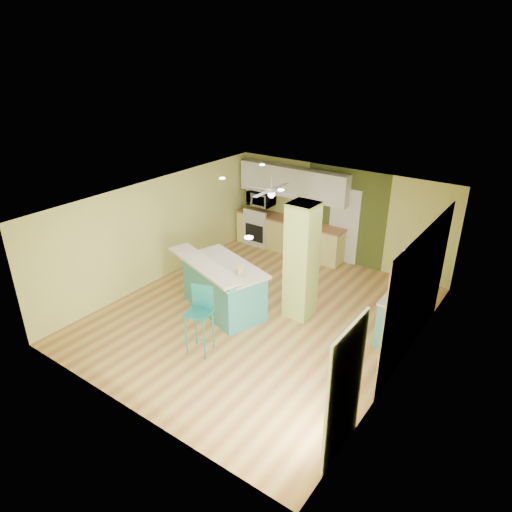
# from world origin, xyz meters

# --- Properties ---
(floor) EXTENTS (6.00, 7.00, 0.01)m
(floor) POSITION_xyz_m (0.00, 0.00, -0.01)
(floor) COLOR #A56D39
(floor) RESTS_ON ground
(ceiling) EXTENTS (6.00, 7.00, 0.01)m
(ceiling) POSITION_xyz_m (0.00, 0.00, 2.50)
(ceiling) COLOR white
(ceiling) RESTS_ON wall_back
(wall_back) EXTENTS (6.00, 0.01, 2.50)m
(wall_back) POSITION_xyz_m (0.00, 3.50, 1.25)
(wall_back) COLOR #D5D572
(wall_back) RESTS_ON floor
(wall_front) EXTENTS (6.00, 0.01, 2.50)m
(wall_front) POSITION_xyz_m (0.00, -3.50, 1.25)
(wall_front) COLOR #D5D572
(wall_front) RESTS_ON floor
(wall_left) EXTENTS (0.01, 7.00, 2.50)m
(wall_left) POSITION_xyz_m (-3.00, 0.00, 1.25)
(wall_left) COLOR #D5D572
(wall_left) RESTS_ON floor
(wall_right) EXTENTS (0.01, 7.00, 2.50)m
(wall_right) POSITION_xyz_m (3.00, 0.00, 1.25)
(wall_right) COLOR #D5D572
(wall_right) RESTS_ON floor
(wood_panel) EXTENTS (0.02, 3.40, 2.50)m
(wood_panel) POSITION_xyz_m (2.99, 0.60, 1.25)
(wood_panel) COLOR #907B52
(wood_panel) RESTS_ON floor
(olive_accent) EXTENTS (2.20, 0.02, 2.50)m
(olive_accent) POSITION_xyz_m (0.20, 3.49, 1.25)
(olive_accent) COLOR #465120
(olive_accent) RESTS_ON floor
(interior_door) EXTENTS (0.82, 0.05, 2.00)m
(interior_door) POSITION_xyz_m (0.20, 3.46, 1.00)
(interior_door) COLOR white
(interior_door) RESTS_ON floor
(french_door) EXTENTS (0.04, 1.08, 2.10)m
(french_door) POSITION_xyz_m (2.97, -2.30, 1.05)
(french_door) COLOR white
(french_door) RESTS_ON floor
(column) EXTENTS (0.55, 0.55, 2.50)m
(column) POSITION_xyz_m (0.65, 0.50, 1.25)
(column) COLOR #A5BD57
(column) RESTS_ON floor
(kitchen_run) EXTENTS (3.25, 0.63, 0.94)m
(kitchen_run) POSITION_xyz_m (-1.30, 3.20, 0.47)
(kitchen_run) COLOR #E5DB78
(kitchen_run) RESTS_ON floor
(stove) EXTENTS (0.76, 0.66, 1.08)m
(stove) POSITION_xyz_m (-2.25, 3.19, 0.46)
(stove) COLOR silver
(stove) RESTS_ON floor
(upper_cabinets) EXTENTS (3.20, 0.34, 0.80)m
(upper_cabinets) POSITION_xyz_m (-1.30, 3.32, 1.95)
(upper_cabinets) COLOR white
(upper_cabinets) RESTS_ON wall_back
(microwave) EXTENTS (0.70, 0.48, 0.39)m
(microwave) POSITION_xyz_m (-2.25, 3.20, 1.35)
(microwave) COLOR silver
(microwave) RESTS_ON wall_back
(ceiling_fan) EXTENTS (1.41, 1.41, 0.61)m
(ceiling_fan) POSITION_xyz_m (-1.10, 2.00, 2.08)
(ceiling_fan) COLOR white
(ceiling_fan) RESTS_ON ceiling
(pendant_lamp) EXTENTS (0.14, 0.14, 0.69)m
(pendant_lamp) POSITION_xyz_m (2.65, 0.75, 1.88)
(pendant_lamp) COLOR white
(pendant_lamp) RESTS_ON ceiling
(wall_decor) EXTENTS (0.03, 0.90, 0.70)m
(wall_decor) POSITION_xyz_m (2.96, 0.80, 1.55)
(wall_decor) COLOR brown
(wall_decor) RESTS_ON wood_panel
(peninsula) EXTENTS (2.43, 1.85, 1.23)m
(peninsula) POSITION_xyz_m (-0.80, -0.30, 0.57)
(peninsula) COLOR teal
(peninsula) RESTS_ON floor
(bar_stool) EXTENTS (0.53, 0.53, 1.32)m
(bar_stool) POSITION_xyz_m (-0.20, -1.64, 0.88)
(bar_stool) COLOR teal
(bar_stool) RESTS_ON floor
(side_counter) EXTENTS (0.64, 1.51, 0.97)m
(side_counter) POSITION_xyz_m (2.70, 1.02, 0.49)
(side_counter) COLOR teal
(side_counter) RESTS_ON floor
(fruit_bowl) EXTENTS (0.37, 0.37, 0.07)m
(fruit_bowl) POSITION_xyz_m (-1.25, 3.13, 0.97)
(fruit_bowl) COLOR #392317
(fruit_bowl) RESTS_ON kitchen_run
(canister) EXTENTS (0.17, 0.17, 0.15)m
(canister) POSITION_xyz_m (-0.26, -0.38, 1.14)
(canister) COLOR gold
(canister) RESTS_ON peninsula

